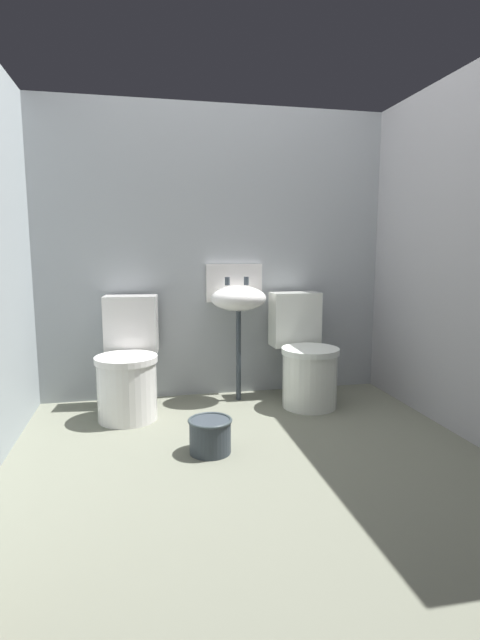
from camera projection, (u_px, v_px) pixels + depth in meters
name	position (u px, v px, depth m)	size (l,w,h in m)	color
ground_plane	(251.00, 465.00, 2.56)	(2.96, 2.75, 0.08)	slate
wall_back	(215.00, 254.00, 3.58)	(2.96, 0.10, 2.12)	#9BA1A6
wall_right	(473.00, 256.00, 2.76)	(0.10, 2.55, 2.12)	#9D9DA2
toilet_left	(128.00, 368.00, 3.17)	(0.44, 0.63, 0.78)	white
toilet_right	(305.00, 359.00, 3.42)	(0.42, 0.61, 0.78)	white
sink	(238.00, 297.00, 3.44)	(0.42, 0.35, 0.99)	#323A40
bucket	(210.00, 435.00, 2.60)	(0.24, 0.24, 0.19)	#323A40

